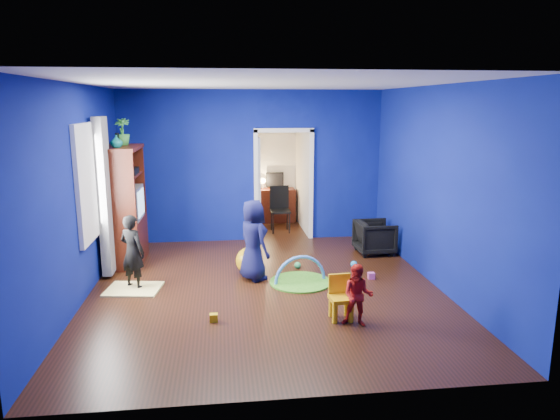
{
  "coord_description": "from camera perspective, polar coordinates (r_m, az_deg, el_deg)",
  "views": [
    {
      "loc": [
        -0.6,
        -6.79,
        2.63
      ],
      "look_at": [
        0.25,
        0.4,
        1.09
      ],
      "focal_mm": 32.0,
      "sensor_mm": 36.0,
      "label": 1
    }
  ],
  "objects": [
    {
      "name": "desk_monitor",
      "position": [
        11.36,
        -0.61,
        3.52
      ],
      "size": [
        0.4,
        0.05,
        0.32
      ],
      "primitive_type": "cube",
      "color": "black",
      "rests_on": "study_desk"
    },
    {
      "name": "study_desk",
      "position": [
        11.34,
        -0.54,
        0.56
      ],
      "size": [
        0.88,
        0.44,
        0.75
      ],
      "primitive_type": "cube",
      "color": "#3D140A",
      "rests_on": "floor"
    },
    {
      "name": "hopper_ball",
      "position": [
        7.9,
        -3.51,
        -5.8
      ],
      "size": [
        0.43,
        0.43,
        0.43
      ],
      "primitive_type": "sphere",
      "color": "yellow",
      "rests_on": "floor"
    },
    {
      "name": "window_left",
      "position": [
        7.47,
        -21.33,
        2.89
      ],
      "size": [
        0.03,
        0.95,
        1.55
      ],
      "primitive_type": "cube",
      "color": "white",
      "rests_on": "wall_left"
    },
    {
      "name": "desk_lamp",
      "position": [
        11.28,
        -1.99,
        3.35
      ],
      "size": [
        0.14,
        0.14,
        0.14
      ],
      "primitive_type": "sphere",
      "color": "#FFD88C",
      "rests_on": "study_desk"
    },
    {
      "name": "doorway",
      "position": [
        9.75,
        0.41,
        2.69
      ],
      "size": [
        1.16,
        0.1,
        2.1
      ],
      "primitive_type": "cube",
      "color": "white",
      "rests_on": "floor"
    },
    {
      "name": "potted_plant",
      "position": [
        8.74,
        -17.6,
        8.53
      ],
      "size": [
        0.26,
        0.26,
        0.44
      ],
      "primitive_type": "imported",
      "rotation": [
        0.0,
        0.0,
        0.03
      ],
      "color": "green",
      "rests_on": "tv_armoire"
    },
    {
      "name": "kid_chair",
      "position": [
        6.32,
        7.02,
        -10.18
      ],
      "size": [
        0.3,
        0.3,
        0.5
      ],
      "primitive_type": "cube",
      "rotation": [
        0.0,
        0.0,
        0.07
      ],
      "color": "yellow",
      "rests_on": "floor"
    },
    {
      "name": "toddler_red",
      "position": [
        6.13,
        8.88,
        -9.63
      ],
      "size": [
        0.45,
        0.4,
        0.77
      ],
      "primitive_type": "imported",
      "rotation": [
        0.0,
        0.0,
        -0.35
      ],
      "color": "red",
      "rests_on": "floor"
    },
    {
      "name": "floor",
      "position": [
        7.31,
        -1.61,
        -9.07
      ],
      "size": [
        5.0,
        5.5,
        0.01
      ],
      "primitive_type": "cube",
      "color": "black",
      "rests_on": "ground"
    },
    {
      "name": "tv_armoire",
      "position": [
        8.67,
        -17.36,
        0.5
      ],
      "size": [
        0.58,
        1.14,
        1.96
      ],
      "primitive_type": "cube",
      "color": "#40170A",
      "rests_on": "floor"
    },
    {
      "name": "folding_chair",
      "position": [
        10.39,
        0.03,
        -0.03
      ],
      "size": [
        0.4,
        0.4,
        0.92
      ],
      "primitive_type": "cube",
      "color": "black",
      "rests_on": "floor"
    },
    {
      "name": "wall_right",
      "position": [
        7.56,
        17.57,
        2.48
      ],
      "size": [
        0.02,
        5.5,
        2.9
      ],
      "primitive_type": "cube",
      "color": "navy",
      "rests_on": "floor"
    },
    {
      "name": "curtain",
      "position": [
        8.01,
        -19.41,
        1.42
      ],
      "size": [
        0.14,
        0.42,
        2.4
      ],
      "primitive_type": "cube",
      "color": "slate",
      "rests_on": "floor"
    },
    {
      "name": "toy_1",
      "position": [
        6.34,
        -7.59,
        -12.11
      ],
      "size": [
        0.1,
        0.08,
        0.1
      ],
      "primitive_type": "cube",
      "color": "#DDAE0B",
      "rests_on": "floor"
    },
    {
      "name": "book_shelf",
      "position": [
        11.24,
        -0.62,
        8.91
      ],
      "size": [
        0.88,
        0.24,
        0.04
      ],
      "primitive_type": "cube",
      "color": "white",
      "rests_on": "study_desk"
    },
    {
      "name": "toy_3",
      "position": [
        7.83,
        10.39,
        -7.41
      ],
      "size": [
        0.1,
        0.08,
        0.1
      ],
      "primitive_type": "cube",
      "color": "#DD52A9",
      "rests_on": "floor"
    },
    {
      "name": "alcove",
      "position": [
        10.58,
        -0.17,
        4.53
      ],
      "size": [
        1.0,
        1.75,
        2.5
      ],
      "primitive_type": null,
      "color": "silver",
      "rests_on": "floor"
    },
    {
      "name": "wall_left",
      "position": [
        7.15,
        -22.07,
        1.65
      ],
      "size": [
        0.02,
        5.5,
        2.9
      ],
      "primitive_type": "cube",
      "color": "navy",
      "rests_on": "floor"
    },
    {
      "name": "child_black",
      "position": [
        7.5,
        -16.51,
        -4.61
      ],
      "size": [
        0.48,
        0.43,
        1.09
      ],
      "primitive_type": "imported",
      "rotation": [
        0.0,
        0.0,
        2.58
      ],
      "color": "black",
      "rests_on": "floor"
    },
    {
      "name": "armchair",
      "position": [
        9.09,
        10.78,
        -3.06
      ],
      "size": [
        0.68,
        0.66,
        0.59
      ],
      "primitive_type": "imported",
      "rotation": [
        0.0,
        0.0,
        1.61
      ],
      "color": "black",
      "rests_on": "floor"
    },
    {
      "name": "crt_tv",
      "position": [
        8.65,
        -17.12,
        0.77
      ],
      "size": [
        0.46,
        0.7,
        0.54
      ],
      "primitive_type": "cube",
      "color": "silver",
      "rests_on": "tv_armoire"
    },
    {
      "name": "play_mat",
      "position": [
        7.57,
        2.32,
        -8.22
      ],
      "size": [
        0.92,
        0.92,
        0.02
      ],
      "primitive_type": "cylinder",
      "color": "green",
      "rests_on": "floor"
    },
    {
      "name": "child_navy",
      "position": [
        7.55,
        -3.06,
        -3.46
      ],
      "size": [
        0.64,
        0.72,
        1.23
      ],
      "primitive_type": "imported",
      "rotation": [
        0.0,
        0.0,
        2.08
      ],
      "color": "#10143D",
      "rests_on": "floor"
    },
    {
      "name": "wall_front",
      "position": [
        4.25,
        1.61,
        -4.07
      ],
      "size": [
        5.0,
        0.02,
        2.9
      ],
      "primitive_type": "cube",
      "color": "navy",
      "rests_on": "floor"
    },
    {
      "name": "yellow_blanket",
      "position": [
        7.57,
        -16.39,
        -8.68
      ],
      "size": [
        0.83,
        0.7,
        0.03
      ],
      "primitive_type": "cube",
      "rotation": [
        0.0,
        0.0,
        -0.14
      ],
      "color": "#F2E07A",
      "rests_on": "floor"
    },
    {
      "name": "vase",
      "position": [
        8.24,
        -18.21,
        7.46
      ],
      "size": [
        0.2,
        0.2,
        0.2
      ],
      "primitive_type": "imported",
      "rotation": [
        0.0,
        0.0,
        -0.04
      ],
      "color": "#0D576F",
      "rests_on": "tv_armoire"
    },
    {
      "name": "toy_arch",
      "position": [
        7.57,
        2.32,
        -8.16
      ],
      "size": [
        0.81,
        0.21,
        0.82
      ],
      "primitive_type": "torus",
      "rotation": [
        1.57,
        0.0,
        0.2
      ],
      "color": "#3F8CD8",
      "rests_on": "floor"
    },
    {
      "name": "toy_0",
      "position": [
        8.33,
        8.44,
        -6.12
      ],
      "size": [
        0.11,
        0.11,
        0.11
      ],
      "primitive_type": "sphere",
      "color": "#279FDD",
      "rests_on": "floor"
    },
    {
      "name": "wall_back",
      "position": [
        9.63,
        -3.14,
        4.97
      ],
      "size": [
        5.0,
        0.02,
        2.9
      ],
      "primitive_type": "cube",
      "color": "navy",
      "rests_on": "floor"
    },
    {
      "name": "toy_2",
      "position": [
        8.19,
        2.02,
        -6.3
      ],
      "size": [
        0.11,
        0.11,
        0.11
      ],
      "primitive_type": "sphere",
      "color": "#36BD5E",
      "rests_on": "floor"
    },
    {
      "name": "ceiling",
      "position": [
        6.82,
        -1.76,
        14.29
      ],
      "size": [
        5.0,
        5.5,
        0.01
      ],
      "primitive_type": "cube",
      "color": "white",
      "rests_on": "wall_back"
    }
  ]
}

